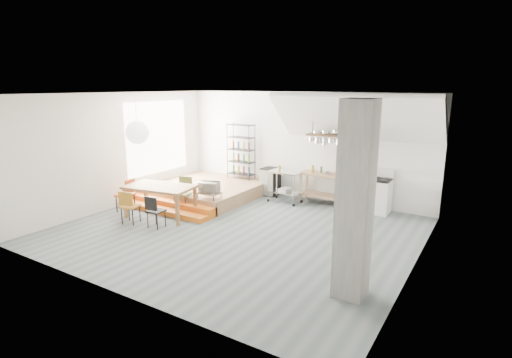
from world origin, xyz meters
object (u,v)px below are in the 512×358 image
Objects in this scene: rolling_cart at (285,182)px; mini_fridge at (270,181)px; stove at (379,195)px; dining_table at (160,189)px.

rolling_cart reaches higher than mini_fridge.
stove reaches higher than mini_fridge.
rolling_cart is 0.95m from mini_fridge.
dining_table is 1.93× the size of rolling_cart.
dining_table is 2.21× the size of mini_fridge.
rolling_cart is (2.16, 2.90, -0.14)m from dining_table.
stove is 0.62× the size of dining_table.
mini_fridge is (1.38, 3.40, -0.32)m from dining_table.
mini_fridge is (-3.40, 0.04, -0.05)m from stove.
stove is 2.66m from rolling_cart.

